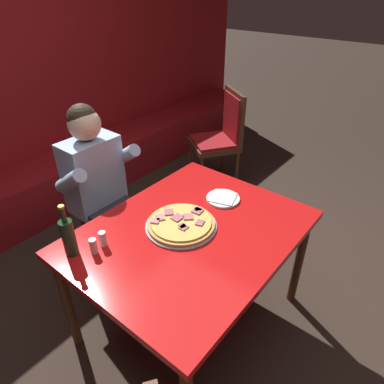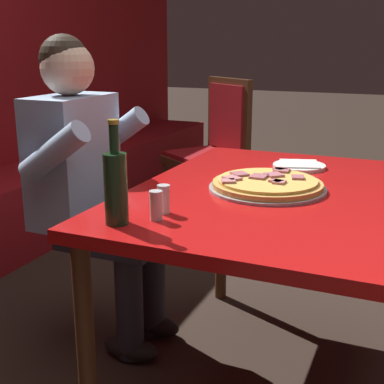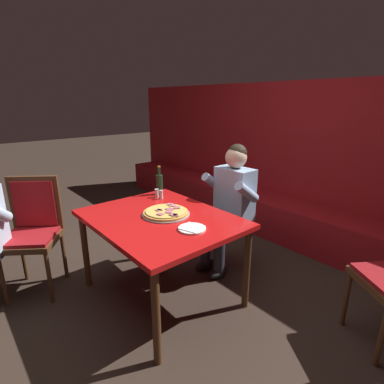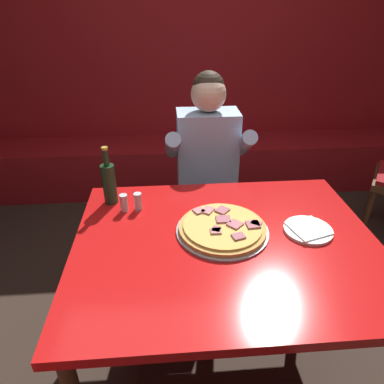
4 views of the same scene
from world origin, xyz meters
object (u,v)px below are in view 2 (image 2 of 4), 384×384
at_px(main_dining_table, 285,212).
at_px(shaker_black_pepper, 156,207).
at_px(pizza, 267,184).
at_px(plate_white_paper, 299,166).
at_px(dining_chair_far_left, 214,144).
at_px(shaker_oregano, 164,200).
at_px(beer_bottle, 116,186).
at_px(diner_seated_blue_shirt, 92,180).

xyz_separation_m(main_dining_table, shaker_black_pepper, (-0.45, 0.27, 0.11)).
distance_m(pizza, plate_white_paper, 0.37).
height_order(pizza, dining_chair_far_left, dining_chair_far_left).
bearing_deg(main_dining_table, plate_white_paper, 5.78).
xyz_separation_m(main_dining_table, dining_chair_far_left, (1.55, 0.86, -0.09)).
bearing_deg(shaker_oregano, shaker_black_pepper, -173.06).
xyz_separation_m(beer_bottle, shaker_oregano, (0.14, -0.08, -0.07)).
relative_size(plate_white_paper, dining_chair_far_left, 0.21).
bearing_deg(diner_seated_blue_shirt, main_dining_table, -91.62).
height_order(plate_white_paper, beer_bottle, beer_bottle).
relative_size(shaker_black_pepper, shaker_oregano, 1.00).
height_order(diner_seated_blue_shirt, dining_chair_far_left, diner_seated_blue_shirt).
xyz_separation_m(shaker_black_pepper, shaker_oregano, (0.07, 0.01, 0.00)).
distance_m(beer_bottle, diner_seated_blue_shirt, 0.72).
height_order(shaker_black_pepper, shaker_oregano, same).
relative_size(beer_bottle, shaker_oregano, 3.40).
bearing_deg(main_dining_table, pizza, 96.40).
xyz_separation_m(main_dining_table, pizza, (-0.01, 0.07, 0.09)).
bearing_deg(shaker_oregano, pizza, -29.48).
relative_size(shaker_oregano, dining_chair_far_left, 0.08).
height_order(main_dining_table, plate_white_paper, plate_white_paper).
bearing_deg(shaker_black_pepper, pizza, -24.85).
relative_size(pizza, beer_bottle, 1.38).
bearing_deg(pizza, beer_bottle, 150.54).
bearing_deg(main_dining_table, shaker_black_pepper, 148.94).
bearing_deg(shaker_oregano, main_dining_table, -35.99).
xyz_separation_m(plate_white_paper, shaker_oregano, (-0.74, 0.24, 0.03)).
xyz_separation_m(plate_white_paper, beer_bottle, (-0.88, 0.32, 0.10)).
xyz_separation_m(shaker_oregano, dining_chair_far_left, (1.93, 0.58, -0.21)).
distance_m(pizza, diner_seated_blue_shirt, 0.74).
relative_size(main_dining_table, shaker_black_pepper, 14.82).
bearing_deg(diner_seated_blue_shirt, shaker_black_pepper, -131.26).
relative_size(main_dining_table, shaker_oregano, 14.82).
bearing_deg(shaker_black_pepper, dining_chair_far_left, 16.48).
xyz_separation_m(shaker_oregano, diner_seated_blue_shirt, (0.40, 0.53, -0.09)).
distance_m(shaker_black_pepper, diner_seated_blue_shirt, 0.72).
height_order(pizza, plate_white_paper, pizza).
bearing_deg(diner_seated_blue_shirt, dining_chair_far_left, 2.07).
xyz_separation_m(pizza, diner_seated_blue_shirt, (0.03, 0.74, -0.07)).
bearing_deg(plate_white_paper, diner_seated_blue_shirt, 113.99).
relative_size(diner_seated_blue_shirt, dining_chair_far_left, 1.26).
bearing_deg(dining_chair_far_left, diner_seated_blue_shirt, -177.93).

